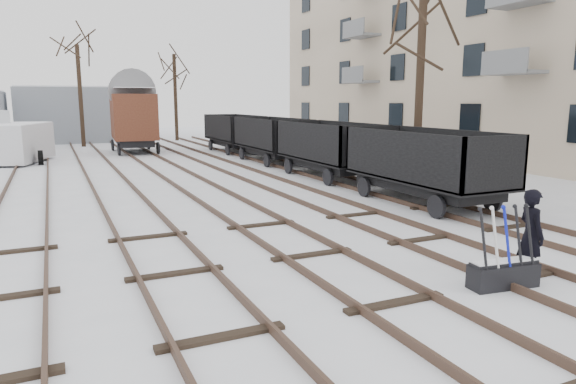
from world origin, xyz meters
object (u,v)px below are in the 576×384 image
(panel_van, at_px, (20,142))
(ground_frame, at_px, (503,272))
(worker, at_px, (531,235))
(freight_wagon_a, at_px, (424,176))
(box_van_wagon, at_px, (133,115))

(panel_van, bearing_deg, ground_frame, -52.71)
(worker, distance_m, freight_wagon_a, 7.31)
(freight_wagon_a, distance_m, panel_van, 22.22)
(ground_frame, xyz_separation_m, freight_wagon_a, (3.73, 6.77, 0.64))
(worker, relative_size, freight_wagon_a, 0.30)
(box_van_wagon, relative_size, panel_van, 1.06)
(ground_frame, distance_m, box_van_wagon, 28.62)
(ground_frame, height_order, freight_wagon_a, freight_wagon_a)
(freight_wagon_a, bearing_deg, worker, -114.04)
(panel_van, bearing_deg, worker, -51.13)
(ground_frame, height_order, box_van_wagon, box_van_wagon)
(ground_frame, bearing_deg, panel_van, 116.43)
(worker, bearing_deg, panel_van, 37.84)
(worker, bearing_deg, freight_wagon_a, -7.27)
(freight_wagon_a, height_order, panel_van, freight_wagon_a)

